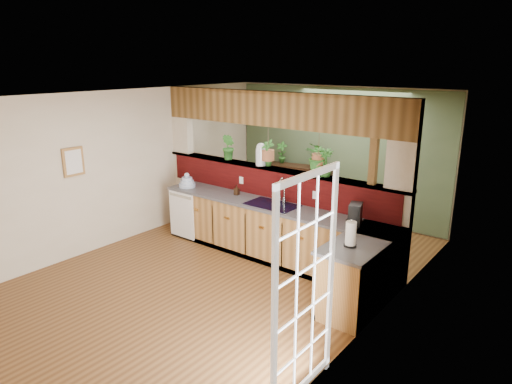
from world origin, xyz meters
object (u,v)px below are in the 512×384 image
Objects in this scene: soap_dispenser at (237,190)px; shelving_console at (298,188)px; paper_towel at (351,234)px; dish_stack at (187,182)px; faucet at (283,190)px; coffee_maker at (355,215)px; glass_jar at (261,154)px.

soap_dispenser reaches higher than shelving_console.
dish_stack is at bearing 169.14° from paper_towel.
paper_towel is 0.23× the size of shelving_console.
faucet is at bearing 5.37° from soap_dispenser.
coffee_maker reaches higher than dish_stack.
glass_jar is at bearing 19.38° from dish_stack.
faucet is 1.35m from coffee_maker.
coffee_maker is (3.22, 0.04, 0.06)m from dish_stack.
paper_towel is (0.29, -0.71, 0.01)m from coffee_maker.
paper_towel is at bearing -60.91° from shelving_console.
coffee_maker is 0.21× the size of shelving_console.
shelving_console is at bearing 118.60° from coffee_maker.
shelving_console is (-2.69, 3.03, -0.55)m from paper_towel.
coffee_maker is at bearing -8.68° from faucet.
soap_dispenser is (1.02, 0.16, 0.00)m from dish_stack.
paper_towel is at bearing -10.86° from dish_stack.
faucet is at bearing 150.64° from paper_towel.
glass_jar is (-1.93, 0.42, 0.54)m from coffee_maker.
dish_stack is at bearing -171.13° from soap_dispenser.
paper_towel is at bearing -29.36° from faucet.
paper_towel reaches higher than coffee_maker.
soap_dispenser is at bearing -97.57° from shelving_console.
faucet is 0.89m from soap_dispenser.
faucet is at bearing 7.26° from dish_stack.
soap_dispenser is 0.45× the size of glass_jar.
faucet is 1.39× the size of coffee_maker.
coffee_maker is at bearing -12.24° from glass_jar.
faucet is 1.11× the size of glass_jar.
soap_dispenser is 0.51× the size of paper_towel.
glass_jar is at bearing 150.43° from coffee_maker.
soap_dispenser is at bearing -174.63° from faucet.
soap_dispenser is 2.21m from coffee_maker.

